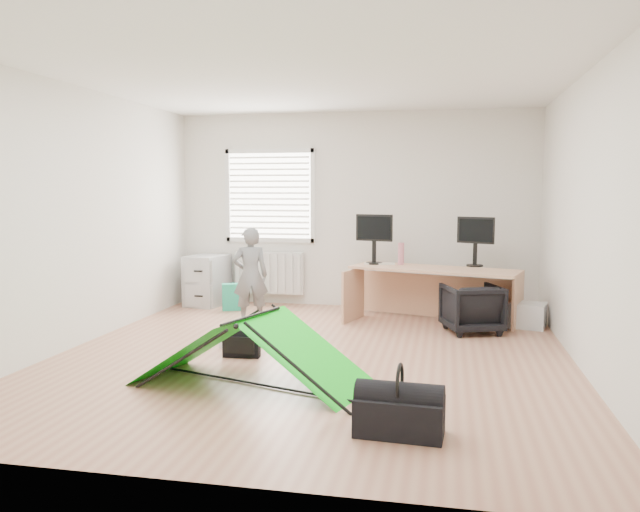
% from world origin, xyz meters
% --- Properties ---
extents(ground, '(5.50, 5.50, 0.00)m').
position_xyz_m(ground, '(0.00, 0.00, 0.00)').
color(ground, '#AE775D').
rests_on(ground, ground).
extents(back_wall, '(5.00, 0.02, 2.70)m').
position_xyz_m(back_wall, '(0.00, 2.75, 1.35)').
color(back_wall, silver).
rests_on(back_wall, ground).
extents(window, '(1.20, 0.06, 1.20)m').
position_xyz_m(window, '(-1.20, 2.71, 1.55)').
color(window, silver).
rests_on(window, back_wall).
extents(radiator, '(1.00, 0.12, 0.60)m').
position_xyz_m(radiator, '(-1.20, 2.67, 0.45)').
color(radiator, silver).
rests_on(radiator, back_wall).
extents(desk, '(2.11, 1.18, 0.69)m').
position_xyz_m(desk, '(1.14, 1.77, 0.34)').
color(desk, tan).
rests_on(desk, ground).
extents(filing_cabinet, '(0.56, 0.68, 0.71)m').
position_xyz_m(filing_cabinet, '(-2.04, 2.40, 0.36)').
color(filing_cabinet, '#ABADB0').
rests_on(filing_cabinet, ground).
extents(monitor_left, '(0.50, 0.23, 0.47)m').
position_xyz_m(monitor_left, '(0.37, 2.04, 0.92)').
color(monitor_left, black).
rests_on(monitor_left, desk).
extents(monitor_right, '(0.47, 0.29, 0.45)m').
position_xyz_m(monitor_right, '(1.63, 2.04, 0.91)').
color(monitor_right, black).
rests_on(monitor_right, desk).
extents(keyboard, '(0.40, 0.16, 0.02)m').
position_xyz_m(keyboard, '(0.45, 2.03, 0.70)').
color(keyboard, beige).
rests_on(keyboard, desk).
extents(thermos, '(0.10, 0.10, 0.28)m').
position_xyz_m(thermos, '(0.72, 2.05, 0.83)').
color(thermos, '#BE6A79').
rests_on(thermos, desk).
extents(office_chair, '(0.77, 0.78, 0.56)m').
position_xyz_m(office_chair, '(1.58, 1.37, 0.28)').
color(office_chair, black).
rests_on(office_chair, ground).
extents(person, '(0.50, 0.42, 1.18)m').
position_xyz_m(person, '(-1.06, 1.35, 0.59)').
color(person, slate).
rests_on(person, ground).
extents(kite, '(2.05, 1.35, 0.59)m').
position_xyz_m(kite, '(-0.29, -1.00, 0.29)').
color(kite, '#14DB1C').
rests_on(kite, ground).
extents(storage_crate, '(0.60, 0.48, 0.29)m').
position_xyz_m(storage_crate, '(2.19, 1.79, 0.15)').
color(storage_crate, silver).
rests_on(storage_crate, ground).
extents(tote_bag, '(0.34, 0.24, 0.36)m').
position_xyz_m(tote_bag, '(-1.55, 2.10, 0.18)').
color(tote_bag, '#22A57B').
rests_on(tote_bag, ground).
extents(laptop_bag, '(0.37, 0.13, 0.27)m').
position_xyz_m(laptop_bag, '(-0.67, -0.18, 0.13)').
color(laptop_bag, black).
rests_on(laptop_bag, ground).
extents(white_box, '(0.11, 0.11, 0.10)m').
position_xyz_m(white_box, '(-0.95, 0.13, 0.05)').
color(white_box, silver).
rests_on(white_box, ground).
extents(duffel_bag, '(0.60, 0.34, 0.26)m').
position_xyz_m(duffel_bag, '(0.99, -1.84, 0.13)').
color(duffel_bag, black).
rests_on(duffel_bag, ground).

